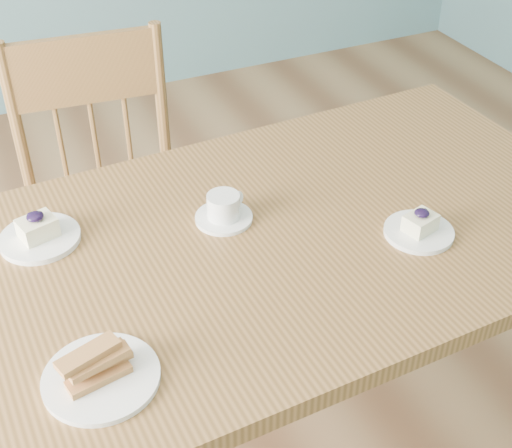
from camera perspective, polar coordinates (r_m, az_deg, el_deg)
name	(u,v)px	position (r m, az deg, el deg)	size (l,w,h in m)	color
room	(197,8)	(1.07, -4.78, 16.82)	(5.01, 5.01, 2.71)	#986E47
dining_table	(281,258)	(1.58, 2.05, -2.76)	(1.50, 0.90, 0.79)	olive
dining_chair	(110,212)	(2.10, -11.56, 0.98)	(0.49, 0.47, 0.99)	olive
cheesecake_plate_near	(419,228)	(1.55, 12.94, -0.31)	(0.15, 0.15, 0.06)	white
cheesecake_plate_far	(39,234)	(1.56, -16.97, -0.75)	(0.17, 0.17, 0.07)	white
coffee_cup	(224,209)	(1.54, -2.58, 1.19)	(0.13, 0.13, 0.06)	white
biscotti_plate	(100,372)	(1.24, -12.36, -11.49)	(0.20, 0.20, 0.06)	white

